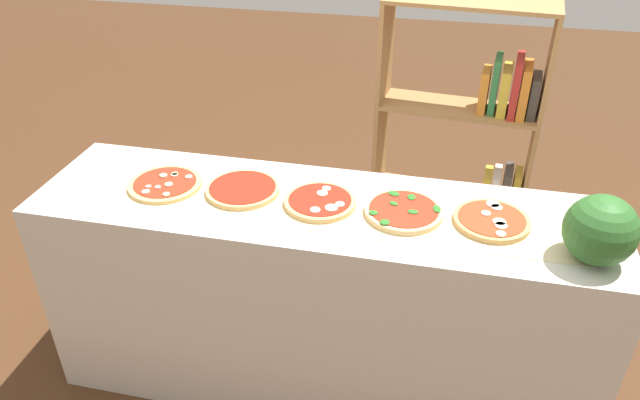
{
  "coord_description": "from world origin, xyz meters",
  "views": [
    {
      "loc": [
        0.4,
        -1.81,
        2.08
      ],
      "look_at": [
        0.0,
        0.0,
        0.92
      ],
      "focal_mm": 33.66,
      "sensor_mm": 36.0,
      "label": 1
    }
  ],
  "objects_px": {
    "pizza_plain_1": "(243,189)",
    "pizza_mozzarella_4": "(492,220)",
    "pizza_mozzarella_2": "(320,201)",
    "bookshelf": "(470,155)",
    "pizza_mushroom_0": "(166,183)",
    "watermelon": "(601,230)",
    "pizza_spinach_3": "(403,211)"
  },
  "relations": [
    {
      "from": "pizza_mushroom_0",
      "to": "pizza_mozzarella_2",
      "type": "distance_m",
      "value": 0.61
    },
    {
      "from": "pizza_plain_1",
      "to": "bookshelf",
      "type": "xyz_separation_m",
      "value": [
        0.86,
        0.83,
        -0.18
      ]
    },
    {
      "from": "watermelon",
      "to": "bookshelf",
      "type": "relative_size",
      "value": 0.16
    },
    {
      "from": "pizza_mozzarella_4",
      "to": "watermelon",
      "type": "distance_m",
      "value": 0.36
    },
    {
      "from": "pizza_mushroom_0",
      "to": "pizza_spinach_3",
      "type": "bearing_deg",
      "value": -0.36
    },
    {
      "from": "pizza_mozzarella_2",
      "to": "pizza_spinach_3",
      "type": "relative_size",
      "value": 0.95
    },
    {
      "from": "pizza_mushroom_0",
      "to": "pizza_mozzarella_2",
      "type": "height_order",
      "value": "pizza_mozzarella_2"
    },
    {
      "from": "pizza_plain_1",
      "to": "watermelon",
      "type": "relative_size",
      "value": 1.23
    },
    {
      "from": "pizza_mozzarella_2",
      "to": "watermelon",
      "type": "height_order",
      "value": "watermelon"
    },
    {
      "from": "pizza_spinach_3",
      "to": "bookshelf",
      "type": "distance_m",
      "value": 0.91
    },
    {
      "from": "pizza_mozzarella_2",
      "to": "pizza_spinach_3",
      "type": "distance_m",
      "value": 0.3
    },
    {
      "from": "pizza_plain_1",
      "to": "bookshelf",
      "type": "bearing_deg",
      "value": 43.82
    },
    {
      "from": "pizza_spinach_3",
      "to": "pizza_mozzarella_4",
      "type": "relative_size",
      "value": 1.06
    },
    {
      "from": "pizza_plain_1",
      "to": "bookshelf",
      "type": "distance_m",
      "value": 1.21
    },
    {
      "from": "pizza_plain_1",
      "to": "pizza_mozzarella_4",
      "type": "bearing_deg",
      "value": -1.03
    },
    {
      "from": "pizza_mozzarella_2",
      "to": "pizza_spinach_3",
      "type": "xyz_separation_m",
      "value": [
        0.3,
        -0.01,
        0.0
      ]
    },
    {
      "from": "pizza_mushroom_0",
      "to": "pizza_plain_1",
      "type": "distance_m",
      "value": 0.31
    },
    {
      "from": "pizza_spinach_3",
      "to": "watermelon",
      "type": "distance_m",
      "value": 0.64
    },
    {
      "from": "watermelon",
      "to": "pizza_mozzarella_4",
      "type": "bearing_deg",
      "value": 155.78
    },
    {
      "from": "pizza_mushroom_0",
      "to": "pizza_mozzarella_4",
      "type": "height_order",
      "value": "pizza_mozzarella_4"
    },
    {
      "from": "pizza_mozzarella_4",
      "to": "watermelon",
      "type": "xyz_separation_m",
      "value": [
        0.31,
        -0.14,
        0.1
      ]
    },
    {
      "from": "pizza_mushroom_0",
      "to": "pizza_spinach_3",
      "type": "distance_m",
      "value": 0.91
    },
    {
      "from": "pizza_mozzarella_2",
      "to": "bookshelf",
      "type": "bearing_deg",
      "value": 56.75
    },
    {
      "from": "pizza_mozzarella_4",
      "to": "bookshelf",
      "type": "height_order",
      "value": "bookshelf"
    },
    {
      "from": "pizza_mozzarella_2",
      "to": "watermelon",
      "type": "relative_size",
      "value": 1.16
    },
    {
      "from": "pizza_mozzarella_2",
      "to": "bookshelf",
      "type": "distance_m",
      "value": 1.03
    },
    {
      "from": "watermelon",
      "to": "bookshelf",
      "type": "distance_m",
      "value": 1.08
    },
    {
      "from": "pizza_mozzarella_4",
      "to": "watermelon",
      "type": "bearing_deg",
      "value": -24.22
    },
    {
      "from": "pizza_mushroom_0",
      "to": "watermelon",
      "type": "relative_size",
      "value": 1.24
    },
    {
      "from": "pizza_mozzarella_2",
      "to": "bookshelf",
      "type": "relative_size",
      "value": 0.18
    },
    {
      "from": "pizza_plain_1",
      "to": "pizza_mozzarella_2",
      "type": "height_order",
      "value": "pizza_mozzarella_2"
    },
    {
      "from": "pizza_plain_1",
      "to": "watermelon",
      "type": "height_order",
      "value": "watermelon"
    }
  ]
}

